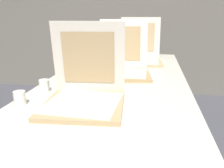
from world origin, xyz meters
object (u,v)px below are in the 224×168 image
object	(u,v)px
table	(114,91)
napkin_pile	(103,159)
pizza_box_front	(85,94)
pizza_box_back	(140,56)
cup_white_near_center	(44,86)
pizza_box_middle	(123,66)
cup_white_near_left	(20,98)
cup_white_far	(91,65)
cup_white_mid	(65,76)

from	to	relation	value
table	napkin_pile	world-z (taller)	napkin_pile
pizza_box_front	table	bearing A→B (deg)	71.81
table	pizza_box_back	world-z (taller)	pizza_box_back
cup_white_near_center	napkin_pile	world-z (taller)	cup_white_near_center
pizza_box_middle	cup_white_near_center	size ratio (longest dim) A/B	7.61
table	napkin_pile	distance (m)	0.81
pizza_box_middle	cup_white_near_left	size ratio (longest dim) A/B	7.61
cup_white_near_left	cup_white_near_center	distance (m)	0.22
pizza_box_middle	pizza_box_back	distance (m)	0.49
pizza_box_middle	pizza_box_back	size ratio (longest dim) A/B	1.13
pizza_box_back	cup_white_far	xyz separation A→B (m)	(-0.38, -0.36, -0.02)
pizza_box_middle	cup_white_far	size ratio (longest dim) A/B	7.61
table	cup_white_near_center	world-z (taller)	cup_white_near_center
pizza_box_back	cup_white_near_center	xyz separation A→B (m)	(-0.50, -0.97, -0.02)
pizza_box_middle	cup_white_mid	size ratio (longest dim) A/B	7.61
cup_white_mid	cup_white_near_center	distance (m)	0.22
cup_white_far	pizza_box_front	bearing A→B (deg)	-77.38
napkin_pile	cup_white_near_left	bearing A→B (deg)	142.83
pizza_box_back	cup_white_far	distance (m)	0.52
table	pizza_box_front	bearing A→B (deg)	-103.50
pizza_box_middle	pizza_box_front	bearing A→B (deg)	-107.37
pizza_box_front	pizza_box_back	size ratio (longest dim) A/B	0.89
cup_white_near_center	napkin_pile	distance (m)	0.77
pizza_box_middle	cup_white_far	bearing A→B (deg)	149.38
cup_white_near_left	cup_white_near_center	bearing A→B (deg)	82.99
pizza_box_front	napkin_pile	distance (m)	0.48
table	pizza_box_back	distance (m)	0.78
cup_white_mid	cup_white_far	xyz separation A→B (m)	(0.08, 0.39, 0.00)
cup_white_mid	cup_white_near_center	world-z (taller)	same
napkin_pile	cup_white_mid	bearing A→B (deg)	118.03
cup_white_near_left	napkin_pile	distance (m)	0.63
pizza_box_front	pizza_box_middle	size ratio (longest dim) A/B	0.78
cup_white_near_left	table	bearing A→B (deg)	46.00
pizza_box_middle	napkin_pile	size ratio (longest dim) A/B	2.95
cup_white_near_center	cup_white_far	bearing A→B (deg)	78.83
pizza_box_back	cup_white_near_left	xyz separation A→B (m)	(-0.53, -1.19, -0.02)
pizza_box_front	cup_white_near_center	world-z (taller)	pizza_box_front
pizza_box_back	cup_white_near_left	world-z (taller)	pizza_box_back
table	pizza_box_front	xyz separation A→B (m)	(-0.09, -0.36, 0.10)
cup_white_near_left	cup_white_mid	bearing A→B (deg)	80.86
pizza_box_middle	cup_white_near_left	distance (m)	0.83
table	cup_white_near_center	size ratio (longest dim) A/B	35.12
cup_white_far	cup_white_mid	bearing A→B (deg)	-101.11
table	pizza_box_middle	bearing A→B (deg)	85.22
pizza_box_middle	cup_white_far	xyz separation A→B (m)	(-0.28, 0.12, -0.02)
cup_white_near_center	napkin_pile	xyz separation A→B (m)	(0.48, -0.60, -0.03)
cup_white_near_left	cup_white_far	size ratio (longest dim) A/B	1.00
pizza_box_middle	cup_white_mid	world-z (taller)	pizza_box_middle
pizza_box_front	cup_white_far	world-z (taller)	pizza_box_front
napkin_pile	pizza_box_back	bearing A→B (deg)	89.14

